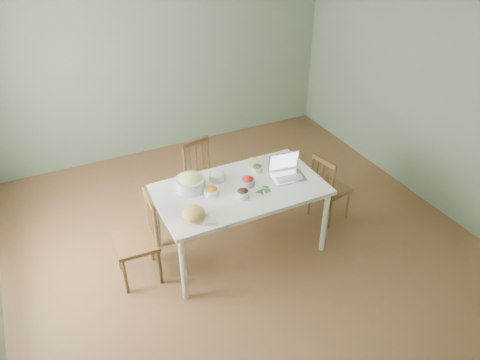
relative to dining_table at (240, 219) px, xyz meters
name	(u,v)px	position (x,y,z in m)	size (l,w,h in m)	color
floor	(240,241)	(0.05, 0.09, -0.41)	(5.00, 5.00, 0.00)	brown
wall_back	(161,61)	(0.05, 2.59, 0.94)	(5.00, 0.00, 2.70)	#5D7356
wall_front	(431,322)	(0.05, -2.41, 0.94)	(5.00, 0.00, 2.70)	#5D7356
wall_right	(430,93)	(2.55, 0.09, 0.94)	(0.00, 5.00, 2.70)	#5D7356
dining_table	(240,219)	(0.00, 0.00, 0.00)	(1.73, 0.97, 0.81)	white
chair_far	(205,178)	(-0.05, 0.87, 0.04)	(0.39, 0.37, 0.89)	#51361F
chair_left	(136,240)	(-1.12, 0.06, 0.08)	(0.43, 0.41, 0.97)	#51361F
chair_right	(331,187)	(1.22, 0.05, 0.03)	(0.38, 0.37, 0.87)	#51361F
bread_boule	(194,213)	(-0.61, -0.28, 0.47)	(0.21, 0.21, 0.14)	tan
butter_stick	(211,223)	(-0.50, -0.42, 0.42)	(0.12, 0.03, 0.03)	beige
bowl_squash	(190,182)	(-0.46, 0.20, 0.49)	(0.31, 0.31, 0.18)	#C9C05C
bowl_carrot	(211,191)	(-0.31, 0.02, 0.45)	(0.16, 0.16, 0.09)	#EB5700
bowl_onion	(217,176)	(-0.14, 0.25, 0.45)	(0.17, 0.17, 0.09)	white
bowl_mushroom	(243,193)	(-0.04, -0.15, 0.45)	(0.14, 0.14, 0.09)	black
bowl_redpep	(248,181)	(0.10, 0.02, 0.45)	(0.15, 0.15, 0.09)	red
bowl_broccoli	(257,168)	(0.31, 0.22, 0.44)	(0.12, 0.12, 0.08)	#175214
flatbread	(254,162)	(0.36, 0.38, 0.41)	(0.20, 0.20, 0.02)	#CBB593
basil_bunch	(263,190)	(0.19, -0.14, 0.42)	(0.19, 0.19, 0.02)	#29581E
laptop	(289,168)	(0.55, -0.05, 0.53)	(0.34, 0.27, 0.24)	silver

